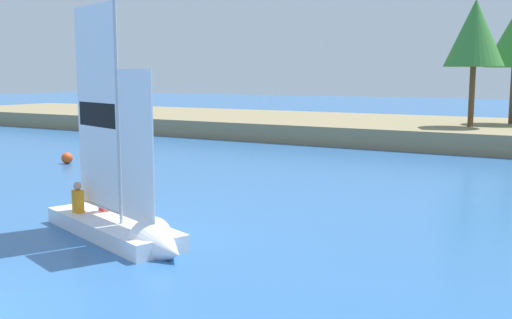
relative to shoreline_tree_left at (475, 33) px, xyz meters
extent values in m
cube|color=#897A56|center=(-2.31, 1.92, -5.47)|extent=(80.00, 12.37, 1.05)
cylinder|color=brown|center=(0.00, 0.00, -3.34)|extent=(0.30, 0.30, 3.20)
cone|color=#387F33|center=(0.00, 0.00, 0.03)|extent=(3.12, 3.12, 3.53)
cube|color=white|center=(-3.76, -23.28, -5.80)|extent=(4.76, 2.74, 0.38)
cone|color=white|center=(-1.60, -24.04, -5.80)|extent=(1.47, 1.48, 1.17)
cylinder|color=#B7B7BC|center=(-3.33, -23.44, -2.76)|extent=(0.08, 0.08, 5.69)
cube|color=white|center=(-4.31, -23.09, -2.97)|extent=(1.98, 0.71, 4.77)
cube|color=black|center=(-4.31, -23.09, -3.15)|extent=(1.78, 0.65, 0.57)
cube|color=white|center=(-2.57, -23.70, -3.75)|extent=(1.33, 0.49, 3.32)
cylinder|color=#B7B7BC|center=(-4.31, -23.09, -5.39)|extent=(1.99, 0.74, 0.06)
cube|color=orange|center=(-5.02, -23.15, -5.33)|extent=(0.33, 0.28, 0.57)
sphere|color=tan|center=(-5.02, -23.15, -4.93)|extent=(0.20, 0.20, 0.20)
cube|color=red|center=(-4.58, -22.70, -5.36)|extent=(0.33, 0.28, 0.50)
sphere|color=tan|center=(-4.58, -22.70, -5.00)|extent=(0.20, 0.20, 0.20)
sphere|color=#E54C19|center=(-13.73, -15.63, -5.75)|extent=(0.49, 0.49, 0.49)
camera|label=1|loc=(6.03, -33.33, -2.25)|focal=41.48mm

